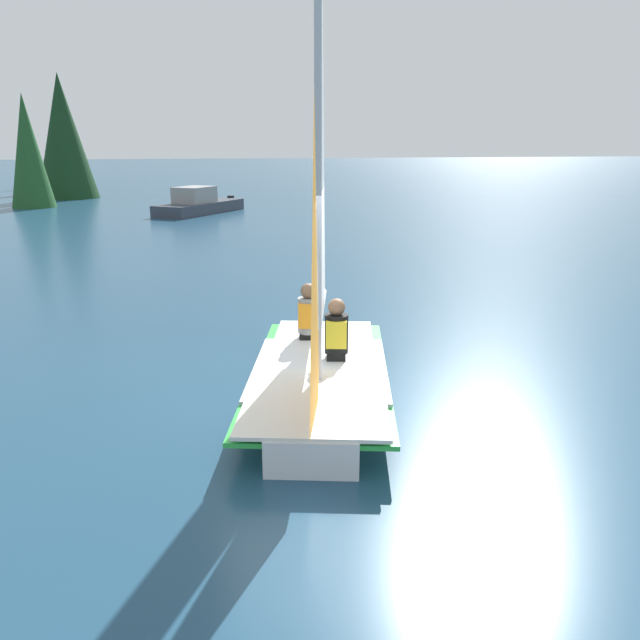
# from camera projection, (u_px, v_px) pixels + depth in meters

# --- Properties ---
(ground_plane) EXTENTS (260.00, 260.00, 0.00)m
(ground_plane) POSITION_uv_depth(u_px,v_px,m) (320.00, 395.00, 7.79)
(ground_plane) COLOR navy
(sailboat_main) EXTENTS (4.34, 2.67, 5.71)m
(sailboat_main) POSITION_uv_depth(u_px,v_px,m) (320.00, 337.00, 7.61)
(sailboat_main) COLOR silver
(sailboat_main) RESTS_ON ground_plane
(sailor_helm) EXTENTS (0.40, 0.37, 1.16)m
(sailor_helm) POSITION_uv_depth(u_px,v_px,m) (336.00, 340.00, 7.93)
(sailor_helm) COLOR black
(sailor_helm) RESTS_ON ground_plane
(sailor_crew) EXTENTS (0.40, 0.37, 1.16)m
(sailor_crew) POSITION_uv_depth(u_px,v_px,m) (308.00, 321.00, 8.78)
(sailor_crew) COLOR black
(sailor_crew) RESTS_ON ground_plane
(motorboat_distant) EXTENTS (4.87, 4.30, 1.20)m
(motorboat_distant) POSITION_uv_depth(u_px,v_px,m) (199.00, 204.00, 27.98)
(motorboat_distant) COLOR #333842
(motorboat_distant) RESTS_ON ground_plane
(treeline_shore) EXTENTS (21.46, 5.05, 6.83)m
(treeline_shore) POSITION_uv_depth(u_px,v_px,m) (59.00, 146.00, 38.01)
(treeline_shore) COLOR #1E4C23
(treeline_shore) RESTS_ON ground_plane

